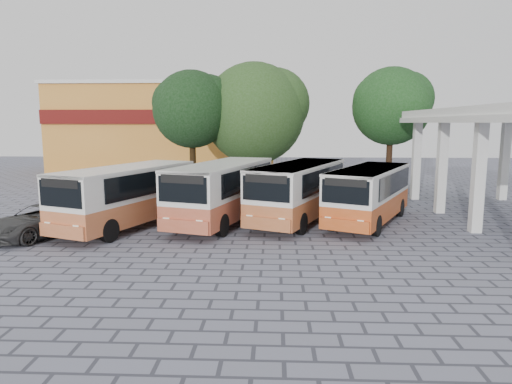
{
  "coord_description": "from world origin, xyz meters",
  "views": [
    {
      "loc": [
        -0.83,
        -17.85,
        4.7
      ],
      "look_at": [
        -1.7,
        3.15,
        1.5
      ],
      "focal_mm": 32.0,
      "sensor_mm": 36.0,
      "label": 1
    }
  ],
  "objects_px": {
    "bus_far_left": "(128,193)",
    "bus_centre_left": "(223,189)",
    "bus_far_right": "(369,191)",
    "parked_car": "(42,220)",
    "bus_centre_right": "(299,188)"
  },
  "relations": [
    {
      "from": "bus_far_left",
      "to": "bus_centre_right",
      "type": "height_order",
      "value": "bus_centre_right"
    },
    {
      "from": "bus_far_right",
      "to": "parked_car",
      "type": "distance_m",
      "value": 14.51
    },
    {
      "from": "bus_centre_left",
      "to": "parked_car",
      "type": "relative_size",
      "value": 1.76
    },
    {
      "from": "bus_centre_right",
      "to": "bus_far_right",
      "type": "bearing_deg",
      "value": 18.27
    },
    {
      "from": "bus_far_left",
      "to": "parked_car",
      "type": "bearing_deg",
      "value": -129.87
    },
    {
      "from": "bus_centre_right",
      "to": "parked_car",
      "type": "distance_m",
      "value": 11.42
    },
    {
      "from": "bus_centre_left",
      "to": "bus_far_right",
      "type": "bearing_deg",
      "value": 18.32
    },
    {
      "from": "bus_far_left",
      "to": "bus_far_right",
      "type": "distance_m",
      "value": 11.12
    },
    {
      "from": "bus_far_left",
      "to": "bus_centre_left",
      "type": "distance_m",
      "value": 4.31
    },
    {
      "from": "bus_centre_left",
      "to": "parked_car",
      "type": "bearing_deg",
      "value": -141.71
    },
    {
      "from": "bus_far_right",
      "to": "parked_car",
      "type": "height_order",
      "value": "bus_far_right"
    },
    {
      "from": "bus_centre_left",
      "to": "bus_centre_right",
      "type": "xyz_separation_m",
      "value": [
        3.6,
        0.45,
        -0.03
      ]
    },
    {
      "from": "bus_centre_left",
      "to": "bus_centre_right",
      "type": "relative_size",
      "value": 1.01
    },
    {
      "from": "bus_centre_right",
      "to": "parked_car",
      "type": "height_order",
      "value": "bus_centre_right"
    },
    {
      "from": "bus_far_left",
      "to": "bus_centre_left",
      "type": "bearing_deg",
      "value": 36.06
    }
  ]
}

